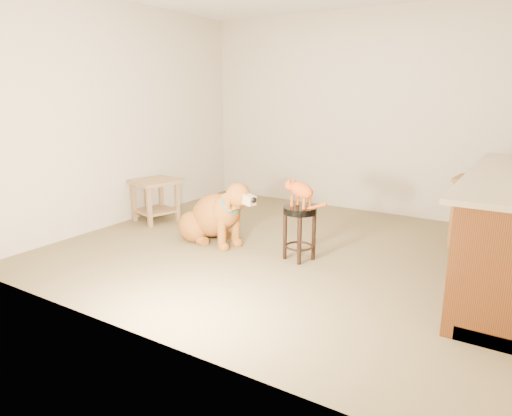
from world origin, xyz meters
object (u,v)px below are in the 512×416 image
Objects in this scene: wood_stool at (473,212)px; golden_retriever at (214,217)px; tabby_kitten at (300,190)px; padded_stool at (300,222)px; side_table at (155,194)px.

golden_retriever is (-2.36, -1.29, -0.10)m from wood_stool.
tabby_kitten is (1.00, 0.02, 0.40)m from golden_retriever.
golden_retriever is 2.47× the size of tabby_kitten.
padded_stool is at bearing -5.72° from tabby_kitten.
padded_stool is 0.31m from tabby_kitten.
side_table is at bearing 179.77° from golden_retriever.
side_table is at bearing -163.80° from wood_stool.
side_table is 1.33× the size of tabby_kitten.
tabby_kitten reaches higher than padded_stool.
padded_stool is at bearing -6.90° from side_table.
side_table is 1.16m from golden_retriever.
wood_stool is 1.88m from tabby_kitten.
golden_retriever reaches higher than padded_stool.
golden_retriever is at bearing -13.69° from side_table.
wood_stool reaches higher than side_table.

